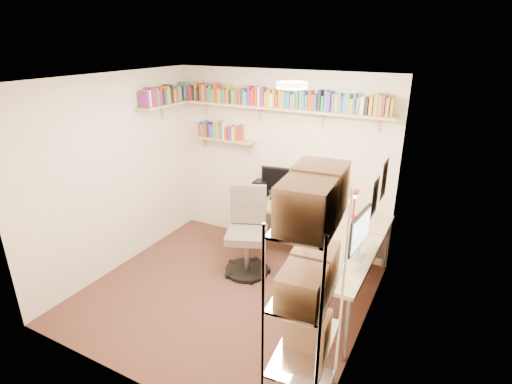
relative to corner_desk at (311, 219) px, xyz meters
The scene contains 6 objects.
ground 1.40m from the corner_desk, 125.90° to the right, with size 3.20×3.20×0.00m, color #4E2C21.
room_shell 1.43m from the corner_desk, 125.76° to the right, with size 3.24×3.04×2.52m.
wall_shelves 1.72m from the corner_desk, 163.08° to the left, with size 3.12×1.09×0.80m.
corner_desk is the anchor object (origin of this frame).
office_chair 0.85m from the corner_desk, 152.58° to the right, with size 0.66×0.66×1.14m.
wire_rack 2.29m from the corner_desk, 70.60° to the right, with size 0.46×0.84×2.09m.
Camera 1 is at (2.22, -3.40, 2.89)m, focal length 28.00 mm.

